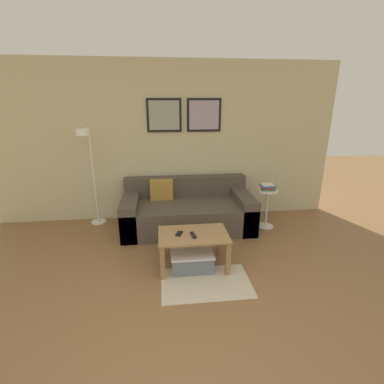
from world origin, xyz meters
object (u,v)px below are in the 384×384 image
(floor_lamp, at_px, (89,162))
(side_table, at_px, (267,205))
(cell_phone, at_px, (179,234))
(book_stack, at_px, (268,187))
(remote_control, at_px, (193,235))
(couch, at_px, (187,211))
(storage_bin, at_px, (192,258))
(coffee_table, at_px, (193,241))

(floor_lamp, relative_size, side_table, 2.55)
(side_table, bearing_deg, cell_phone, -146.51)
(side_table, xyz_separation_m, book_stack, (-0.01, 0.01, 0.30))
(side_table, relative_size, remote_control, 4.08)
(couch, distance_m, side_table, 1.26)
(side_table, bearing_deg, storage_bin, -142.49)
(storage_bin, distance_m, book_stack, 1.74)
(storage_bin, bearing_deg, floor_lamp, 137.40)
(coffee_table, height_order, side_table, side_table)
(coffee_table, bearing_deg, cell_phone, 173.46)
(couch, bearing_deg, remote_control, -92.00)
(side_table, bearing_deg, book_stack, 114.90)
(coffee_table, height_order, cell_phone, cell_phone)
(side_table, xyz_separation_m, remote_control, (-1.29, -1.03, 0.08))
(floor_lamp, height_order, side_table, floor_lamp)
(storage_bin, distance_m, floor_lamp, 2.12)
(coffee_table, distance_m, remote_control, 0.11)
(couch, bearing_deg, floor_lamp, 174.56)
(couch, bearing_deg, book_stack, -5.86)
(floor_lamp, xyz_separation_m, remote_control, (1.41, -1.31, -0.62))
(storage_bin, relative_size, side_table, 0.83)
(side_table, bearing_deg, remote_control, -141.46)
(side_table, xyz_separation_m, cell_phone, (-1.45, -0.96, 0.07))
(book_stack, distance_m, remote_control, 1.67)
(coffee_table, bearing_deg, couch, 88.21)
(floor_lamp, bearing_deg, couch, -5.44)
(storage_bin, height_order, cell_phone, cell_phone)
(book_stack, distance_m, cell_phone, 1.76)
(coffee_table, relative_size, remote_control, 5.51)
(storage_bin, height_order, side_table, side_table)
(coffee_table, bearing_deg, book_stack, 37.80)
(book_stack, height_order, remote_control, book_stack)
(couch, xyz_separation_m, cell_phone, (-0.20, -1.10, 0.16))
(coffee_table, bearing_deg, floor_lamp, 138.42)
(floor_lamp, height_order, book_stack, floor_lamp)
(floor_lamp, bearing_deg, storage_bin, -42.60)
(couch, height_order, coffee_table, couch)
(couch, distance_m, storage_bin, 1.16)
(cell_phone, bearing_deg, storage_bin, 3.30)
(couch, xyz_separation_m, floor_lamp, (-1.45, 0.14, 0.79))
(book_stack, bearing_deg, floor_lamp, 174.37)
(coffee_table, xyz_separation_m, book_stack, (1.28, 0.99, 0.32))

